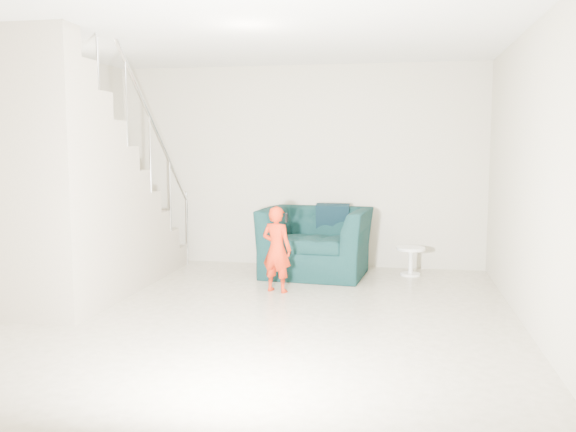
% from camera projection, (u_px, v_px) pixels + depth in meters
% --- Properties ---
extents(floor, '(5.50, 5.50, 0.00)m').
position_uv_depth(floor, '(250.00, 320.00, 5.72)').
color(floor, gray).
rests_on(floor, ground).
extents(ceiling, '(5.50, 5.50, 0.00)m').
position_uv_depth(ceiling, '(247.00, 24.00, 5.41)').
color(ceiling, silver).
rests_on(ceiling, back_wall).
extents(back_wall, '(5.00, 0.00, 5.00)m').
position_uv_depth(back_wall, '(298.00, 166.00, 8.26)').
color(back_wall, '#B1AC90').
rests_on(back_wall, floor).
extents(front_wall, '(5.00, 0.00, 5.00)m').
position_uv_depth(front_wall, '(108.00, 203.00, 2.88)').
color(front_wall, '#B1AC90').
rests_on(front_wall, floor).
extents(left_wall, '(0.00, 5.50, 5.50)m').
position_uv_depth(left_wall, '(3.00, 174.00, 6.01)').
color(left_wall, '#B1AC90').
rests_on(left_wall, floor).
extents(right_wall, '(0.00, 5.50, 5.50)m').
position_uv_depth(right_wall, '(537.00, 179.00, 5.12)').
color(right_wall, '#B1AC90').
rests_on(right_wall, floor).
extents(armchair, '(1.40, 1.25, 0.85)m').
position_uv_depth(armchair, '(316.00, 242.00, 7.71)').
color(armchair, black).
rests_on(armchair, floor).
extents(toddler, '(0.40, 0.33, 0.96)m').
position_uv_depth(toddler, '(277.00, 249.00, 6.77)').
color(toddler, '#A80510').
rests_on(toddler, floor).
extents(side_table, '(0.36, 0.36, 0.36)m').
position_uv_depth(side_table, '(411.00, 256.00, 7.67)').
color(side_table, white).
rests_on(side_table, floor).
extents(staircase, '(1.02, 3.03, 3.62)m').
position_uv_depth(staircase, '(80.00, 210.00, 6.51)').
color(staircase, '#ADA089').
rests_on(staircase, floor).
extents(cushion, '(0.44, 0.21, 0.43)m').
position_uv_depth(cushion, '(333.00, 220.00, 7.99)').
color(cushion, black).
rests_on(cushion, armchair).
extents(throw, '(0.06, 0.55, 0.62)m').
position_uv_depth(throw, '(268.00, 233.00, 7.72)').
color(throw, black).
rests_on(throw, armchair).
extents(phone, '(0.03, 0.05, 0.10)m').
position_uv_depth(phone, '(287.00, 218.00, 6.71)').
color(phone, black).
rests_on(phone, toddler).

